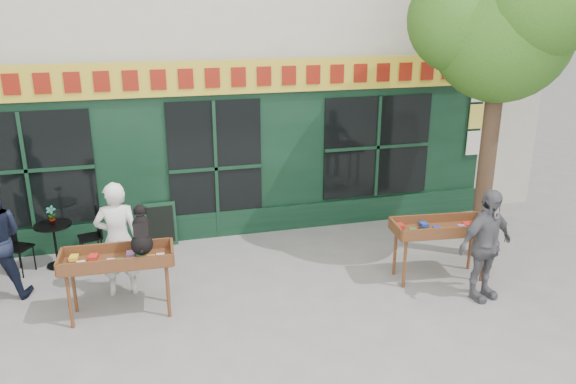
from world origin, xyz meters
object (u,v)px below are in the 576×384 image
at_px(man_right, 485,245).
at_px(bistro_table, 54,237).
at_px(book_cart_center, 118,262).
at_px(dog, 141,229).
at_px(woman, 118,239).
at_px(book_cart_right, 441,230).

distance_m(man_right, bistro_table, 6.88).
xyz_separation_m(book_cart_center, dog, (0.35, -0.05, 0.47)).
bearing_deg(woman, bistro_table, -47.19).
xyz_separation_m(book_cart_center, book_cart_right, (4.90, -0.15, 0.00)).
distance_m(book_cart_right, man_right, 0.81).
distance_m(woman, man_right, 5.43).
xyz_separation_m(woman, book_cart_right, (4.90, -0.80, -0.07)).
height_order(man_right, bistro_table, man_right).
height_order(book_cart_right, man_right, man_right).
xyz_separation_m(woman, bistro_table, (-1.07, 1.25, -0.35)).
distance_m(book_cart_center, book_cart_right, 4.91).
height_order(dog, bistro_table, dog).
distance_m(dog, woman, 0.88).
height_order(dog, man_right, man_right).
xyz_separation_m(book_cart_right, bistro_table, (-5.97, 2.05, -0.28)).
bearing_deg(woman, man_right, 165.57).
height_order(woman, book_cart_right, woman).
relative_size(man_right, bistro_table, 2.25).
xyz_separation_m(man_right, bistro_table, (-6.27, 2.80, -0.31)).
bearing_deg(man_right, book_cart_right, 97.78).
height_order(book_cart_center, woman, woman).
relative_size(dog, woman, 0.34).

